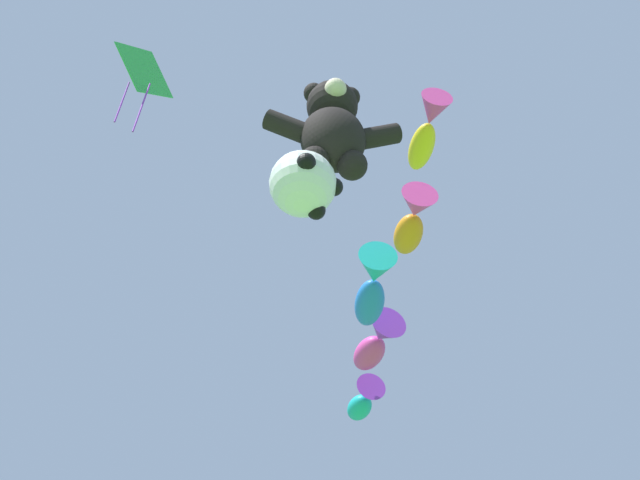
% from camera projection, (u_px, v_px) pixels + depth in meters
% --- Properties ---
extents(teddy_bear_kite, '(2.11, 0.93, 2.14)m').
position_uv_depth(teddy_bear_kite, '(333.00, 128.00, 9.34)').
color(teddy_bear_kite, black).
extents(soccer_ball_kite, '(0.95, 0.95, 0.88)m').
position_uv_depth(soccer_ball_kite, '(304.00, 184.00, 7.94)').
color(soccer_ball_kite, white).
extents(fish_kite_goldfin, '(0.54, 1.54, 0.54)m').
position_uv_depth(fish_kite_goldfin, '(427.00, 129.00, 10.77)').
color(fish_kite_goldfin, yellow).
extents(fish_kite_tangerine, '(0.76, 1.71, 0.75)m').
position_uv_depth(fish_kite_tangerine, '(412.00, 220.00, 12.87)').
color(fish_kite_tangerine, orange).
extents(fish_kite_cobalt, '(0.97, 2.53, 0.88)m').
position_uv_depth(fish_kite_cobalt, '(372.00, 286.00, 14.53)').
color(fish_kite_cobalt, blue).
extents(fish_kite_magenta, '(1.21, 2.25, 0.96)m').
position_uv_depth(fish_kite_magenta, '(376.00, 342.00, 16.57)').
color(fish_kite_magenta, '#E53F9E').
extents(fish_kite_teal, '(0.94, 1.81, 0.84)m').
position_uv_depth(fish_kite_teal, '(364.00, 400.00, 17.82)').
color(fish_kite_teal, '#19ADB2').
extents(diamond_kite, '(1.08, 1.14, 2.84)m').
position_uv_depth(diamond_kite, '(144.00, 74.00, 12.28)').
color(diamond_kite, green).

